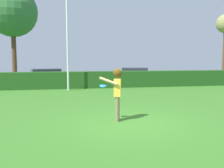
{
  "coord_description": "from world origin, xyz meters",
  "views": [
    {
      "loc": [
        -1.96,
        -7.82,
        2.13
      ],
      "look_at": [
        -0.26,
        1.36,
        1.15
      ],
      "focal_mm": 40.36,
      "sensor_mm": 36.0,
      "label": 1
    }
  ],
  "objects": [
    {
      "name": "ground_plane",
      "position": [
        0.0,
        0.0,
        0.0
      ],
      "size": [
        60.0,
        60.0,
        0.0
      ],
      "primitive_type": "plane",
      "color": "#387424"
    },
    {
      "name": "maple_tree",
      "position": [
        -6.48,
        16.21,
        6.11
      ],
      "size": [
        4.37,
        4.37,
        8.33
      ],
      "color": "brown",
      "rests_on": "ground"
    },
    {
      "name": "frisbee",
      "position": [
        -0.73,
        0.45,
        1.19
      ],
      "size": [
        0.24,
        0.24,
        0.07
      ],
      "color": "#268CE5"
    },
    {
      "name": "parked_car_white",
      "position": [
        -3.51,
        12.9,
        0.69
      ],
      "size": [
        4.48,
        2.61,
        1.25
      ],
      "color": "white",
      "rests_on": "ground"
    },
    {
      "name": "hedge_row",
      "position": [
        0.0,
        9.86,
        0.58
      ],
      "size": [
        28.52,
        0.9,
        1.15
      ],
      "primitive_type": "cube",
      "color": "#214E19",
      "rests_on": "ground"
    },
    {
      "name": "person",
      "position": [
        -0.27,
        0.36,
        1.1
      ],
      "size": [
        0.8,
        0.55,
        1.77
      ],
      "color": "olive",
      "rests_on": "ground"
    },
    {
      "name": "lamppost",
      "position": [
        -1.8,
        8.7,
        3.31
      ],
      "size": [
        0.24,
        0.24,
        5.98
      ],
      "color": "silver",
      "rests_on": "ground"
    },
    {
      "name": "parked_car_silver",
      "position": [
        4.04,
        13.65,
        0.69
      ],
      "size": [
        4.47,
        2.58,
        1.25
      ],
      "color": "#B7B7BC",
      "rests_on": "ground"
    }
  ]
}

